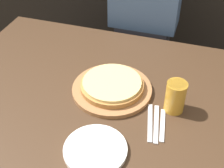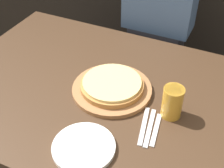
# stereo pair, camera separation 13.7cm
# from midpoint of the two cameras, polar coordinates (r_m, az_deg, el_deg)

# --- Properties ---
(dining_table) EXTENTS (1.42, 1.02, 0.77)m
(dining_table) POSITION_cam_midpoint_polar(r_m,az_deg,el_deg) (1.68, 0.36, -10.93)
(dining_table) COLOR #3D2819
(dining_table) RESTS_ON ground_plane
(pizza_on_board) EXTENTS (0.36, 0.36, 0.06)m
(pizza_on_board) POSITION_cam_midpoint_polar(r_m,az_deg,el_deg) (1.38, 2.84, -0.62)
(pizza_on_board) COLOR #99663D
(pizza_on_board) RESTS_ON dining_table
(beer_glass) EXTENTS (0.08, 0.08, 0.14)m
(beer_glass) POSITION_cam_midpoint_polar(r_m,az_deg,el_deg) (1.27, 14.06, -3.19)
(beer_glass) COLOR gold
(beer_glass) RESTS_ON dining_table
(dinner_plate) EXTENTS (0.23, 0.23, 0.02)m
(dinner_plate) POSITION_cam_midpoint_polar(r_m,az_deg,el_deg) (1.16, -1.78, -11.67)
(dinner_plate) COLOR white
(dinner_plate) RESTS_ON dining_table
(fork) EXTENTS (0.06, 0.20, 0.00)m
(fork) POSITION_cam_midpoint_polar(r_m,az_deg,el_deg) (1.26, 8.98, -7.69)
(fork) COLOR silver
(fork) RESTS_ON dining_table
(dinner_knife) EXTENTS (0.05, 0.21, 0.00)m
(dinner_knife) POSITION_cam_midpoint_polar(r_m,az_deg,el_deg) (1.25, 10.07, -8.02)
(dinner_knife) COLOR silver
(dinner_knife) RESTS_ON dining_table
(spoon) EXTENTS (0.04, 0.18, 0.00)m
(spoon) POSITION_cam_midpoint_polar(r_m,az_deg,el_deg) (1.25, 11.17, -8.35)
(spoon) COLOR silver
(spoon) RESTS_ON dining_table
(diner_person) EXTENTS (0.40, 0.20, 1.34)m
(diner_person) POSITION_cam_midpoint_polar(r_m,az_deg,el_deg) (1.99, 10.08, 7.97)
(diner_person) COLOR #33333D
(diner_person) RESTS_ON ground_plane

